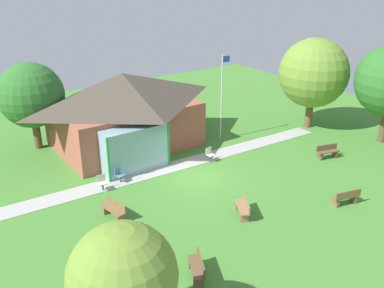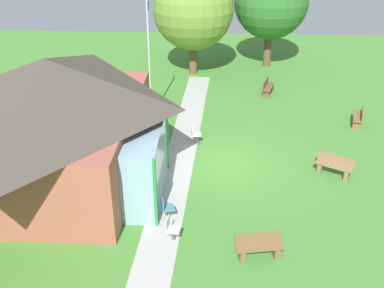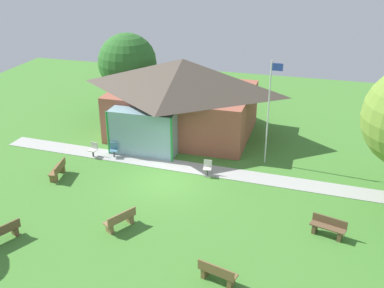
{
  "view_description": "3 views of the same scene",
  "coord_description": "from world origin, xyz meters",
  "px_view_note": "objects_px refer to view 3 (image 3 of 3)",
  "views": [
    {
      "loc": [
        -12.73,
        -17.37,
        11.09
      ],
      "look_at": [
        0.87,
        1.76,
        1.23
      ],
      "focal_mm": 39.33,
      "sensor_mm": 36.0,
      "label": 1
    },
    {
      "loc": [
        -17.13,
        0.37,
        10.02
      ],
      "look_at": [
        -0.71,
        1.26,
        1.31
      ],
      "focal_mm": 43.21,
      "sensor_mm": 36.0,
      "label": 2
    },
    {
      "loc": [
        7.12,
        -20.13,
        11.81
      ],
      "look_at": [
        0.83,
        1.9,
        1.45
      ],
      "focal_mm": 43.09,
      "sensor_mm": 36.0,
      "label": 3
    }
  ],
  "objects_px": {
    "tree_behind_pavilion_left": "(127,63)",
    "bench_front_center": "(120,220)",
    "bench_front_left": "(3,233)",
    "patio_chair_west": "(93,150)",
    "patio_chair_porch_left": "(114,150)",
    "pavilion": "(182,96)",
    "bench_mid_left": "(58,170)",
    "bench_lawn_far_right": "(328,227)",
    "patio_chair_lawn_spare": "(207,168)",
    "flagpole": "(269,109)",
    "bench_front_right": "(217,273)"
  },
  "relations": [
    {
      "from": "bench_mid_left",
      "to": "tree_behind_pavilion_left",
      "type": "bearing_deg",
      "value": -8.47
    },
    {
      "from": "bench_lawn_far_right",
      "to": "patio_chair_lawn_spare",
      "type": "distance_m",
      "value": 7.44
    },
    {
      "from": "flagpole",
      "to": "bench_front_left",
      "type": "height_order",
      "value": "flagpole"
    },
    {
      "from": "bench_front_right",
      "to": "patio_chair_west",
      "type": "relative_size",
      "value": 1.82
    },
    {
      "from": "bench_mid_left",
      "to": "bench_front_right",
      "type": "bearing_deg",
      "value": -130.01
    },
    {
      "from": "bench_front_left",
      "to": "tree_behind_pavilion_left",
      "type": "distance_m",
      "value": 16.73
    },
    {
      "from": "pavilion",
      "to": "flagpole",
      "type": "bearing_deg",
      "value": -26.09
    },
    {
      "from": "pavilion",
      "to": "bench_mid_left",
      "type": "bearing_deg",
      "value": -120.91
    },
    {
      "from": "bench_lawn_far_right",
      "to": "bench_mid_left",
      "type": "height_order",
      "value": "same"
    },
    {
      "from": "bench_front_right",
      "to": "flagpole",
      "type": "bearing_deg",
      "value": 102.89
    },
    {
      "from": "tree_behind_pavilion_left",
      "to": "bench_front_center",
      "type": "bearing_deg",
      "value": -68.65
    },
    {
      "from": "pavilion",
      "to": "tree_behind_pavilion_left",
      "type": "height_order",
      "value": "tree_behind_pavilion_left"
    },
    {
      "from": "patio_chair_west",
      "to": "patio_chair_porch_left",
      "type": "relative_size",
      "value": 1.0
    },
    {
      "from": "pavilion",
      "to": "flagpole",
      "type": "distance_m",
      "value": 6.57
    },
    {
      "from": "bench_front_right",
      "to": "patio_chair_lawn_spare",
      "type": "relative_size",
      "value": 1.82
    },
    {
      "from": "bench_lawn_far_right",
      "to": "tree_behind_pavilion_left",
      "type": "height_order",
      "value": "tree_behind_pavilion_left"
    },
    {
      "from": "patio_chair_west",
      "to": "patio_chair_porch_left",
      "type": "distance_m",
      "value": 1.2
    },
    {
      "from": "bench_lawn_far_right",
      "to": "bench_front_center",
      "type": "relative_size",
      "value": 1.03
    },
    {
      "from": "bench_mid_left",
      "to": "tree_behind_pavilion_left",
      "type": "xyz_separation_m",
      "value": [
        -0.37,
        10.67,
        3.2
      ]
    },
    {
      "from": "patio_chair_west",
      "to": "tree_behind_pavilion_left",
      "type": "relative_size",
      "value": 0.15
    },
    {
      "from": "bench_front_center",
      "to": "bench_front_left",
      "type": "bearing_deg",
      "value": 146.88
    },
    {
      "from": "bench_lawn_far_right",
      "to": "bench_mid_left",
      "type": "relative_size",
      "value": 1.01
    },
    {
      "from": "pavilion",
      "to": "bench_front_center",
      "type": "height_order",
      "value": "pavilion"
    },
    {
      "from": "bench_mid_left",
      "to": "bench_front_left",
      "type": "xyz_separation_m",
      "value": [
        0.78,
        -5.71,
        0.0
      ]
    },
    {
      "from": "bench_lawn_far_right",
      "to": "patio_chair_lawn_spare",
      "type": "bearing_deg",
      "value": -15.68
    },
    {
      "from": "flagpole",
      "to": "patio_chair_porch_left",
      "type": "height_order",
      "value": "flagpole"
    },
    {
      "from": "pavilion",
      "to": "patio_chair_lawn_spare",
      "type": "xyz_separation_m",
      "value": [
        3.06,
        -5.27,
        -2.14
      ]
    },
    {
      "from": "flagpole",
      "to": "patio_chair_west",
      "type": "distance_m",
      "value": 10.38
    },
    {
      "from": "flagpole",
      "to": "patio_chair_porch_left",
      "type": "distance_m",
      "value": 9.23
    },
    {
      "from": "bench_front_left",
      "to": "bench_front_center",
      "type": "bearing_deg",
      "value": -37.28
    },
    {
      "from": "flagpole",
      "to": "bench_front_right",
      "type": "xyz_separation_m",
      "value": [
        -0.39,
        -10.48,
        -2.87
      ]
    },
    {
      "from": "patio_chair_porch_left",
      "to": "pavilion",
      "type": "bearing_deg",
      "value": -138.01
    },
    {
      "from": "flagpole",
      "to": "bench_front_right",
      "type": "relative_size",
      "value": 3.81
    },
    {
      "from": "patio_chair_west",
      "to": "patio_chair_porch_left",
      "type": "height_order",
      "value": "same"
    },
    {
      "from": "bench_front_left",
      "to": "patio_chair_lawn_spare",
      "type": "distance_m",
      "value": 10.6
    },
    {
      "from": "pavilion",
      "to": "flagpole",
      "type": "xyz_separation_m",
      "value": [
        5.87,
        -2.87,
        0.71
      ]
    },
    {
      "from": "bench_front_right",
      "to": "tree_behind_pavilion_left",
      "type": "bearing_deg",
      "value": 137.51
    },
    {
      "from": "bench_mid_left",
      "to": "patio_chair_lawn_spare",
      "type": "height_order",
      "value": "patio_chair_lawn_spare"
    },
    {
      "from": "patio_chair_lawn_spare",
      "to": "bench_front_left",
      "type": "bearing_deg",
      "value": 42.98
    },
    {
      "from": "bench_front_left",
      "to": "patio_chair_porch_left",
      "type": "distance_m",
      "value": 8.88
    },
    {
      "from": "pavilion",
      "to": "patio_chair_porch_left",
      "type": "xyz_separation_m",
      "value": [
        -2.75,
        -4.54,
        -2.14
      ]
    },
    {
      "from": "patio_chair_porch_left",
      "to": "bench_front_right",
      "type": "bearing_deg",
      "value": 116.25
    },
    {
      "from": "pavilion",
      "to": "patio_chair_porch_left",
      "type": "height_order",
      "value": "pavilion"
    },
    {
      "from": "pavilion",
      "to": "patio_chair_lawn_spare",
      "type": "height_order",
      "value": "pavilion"
    },
    {
      "from": "bench_lawn_far_right",
      "to": "bench_front_center",
      "type": "xyz_separation_m",
      "value": [
        -8.82,
        -1.94,
        0.0
      ]
    },
    {
      "from": "patio_chair_lawn_spare",
      "to": "patio_chair_west",
      "type": "bearing_deg",
      "value": -10.25
    },
    {
      "from": "pavilion",
      "to": "bench_front_center",
      "type": "xyz_separation_m",
      "value": [
        0.57,
        -11.11,
        -2.16
      ]
    },
    {
      "from": "bench_front_right",
      "to": "bench_front_left",
      "type": "distance_m",
      "value": 9.28
    },
    {
      "from": "bench_mid_left",
      "to": "tree_behind_pavilion_left",
      "type": "distance_m",
      "value": 11.14
    },
    {
      "from": "pavilion",
      "to": "bench_mid_left",
      "type": "xyz_separation_m",
      "value": [
        -4.58,
        -7.65,
        -2.16
      ]
    }
  ]
}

